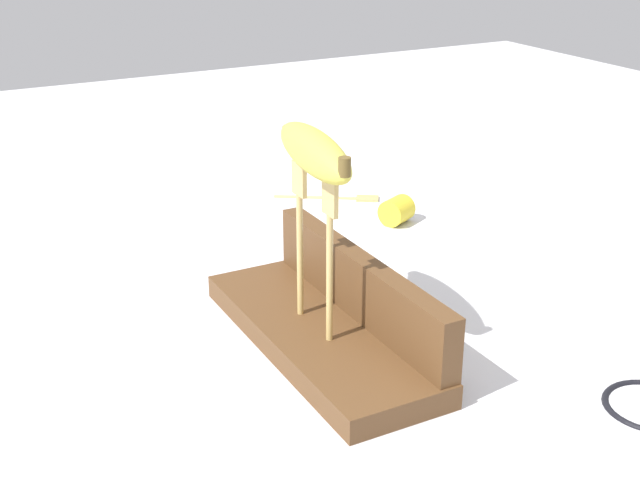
# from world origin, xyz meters

# --- Properties ---
(ground_plane) EXTENTS (3.00, 3.00, 0.00)m
(ground_plane) POSITION_xyz_m (0.00, 0.00, 0.00)
(ground_plane) COLOR silver
(wooden_board) EXTENTS (0.35, 0.13, 0.03)m
(wooden_board) POSITION_xyz_m (0.00, 0.00, 0.01)
(wooden_board) COLOR brown
(wooden_board) RESTS_ON ground
(board_backstop) EXTENTS (0.34, 0.02, 0.07)m
(board_backstop) POSITION_xyz_m (0.00, 0.05, 0.06)
(board_backstop) COLOR brown
(board_backstop) RESTS_ON wooden_board
(fork_stand_center) EXTENTS (0.09, 0.01, 0.18)m
(fork_stand_center) POSITION_xyz_m (0.00, -0.01, 0.13)
(fork_stand_center) COLOR tan
(fork_stand_center) RESTS_ON wooden_board
(banana_raised_center) EXTENTS (0.19, 0.07, 0.04)m
(banana_raised_center) POSITION_xyz_m (-0.00, -0.01, 0.22)
(banana_raised_center) COLOR #DBD147
(banana_raised_center) RESTS_ON fork_stand_center
(fork_fallen_near) EXTENTS (0.11, 0.15, 0.01)m
(fork_fallen_near) POSITION_xyz_m (-0.41, 0.26, 0.00)
(fork_fallen_near) COLOR tan
(fork_fallen_near) RESTS_ON ground
(banana_chunk_near) EXTENTS (0.06, 0.06, 0.04)m
(banana_chunk_near) POSITION_xyz_m (-0.28, 0.28, 0.02)
(banana_chunk_near) COLOR yellow
(banana_chunk_near) RESTS_ON ground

